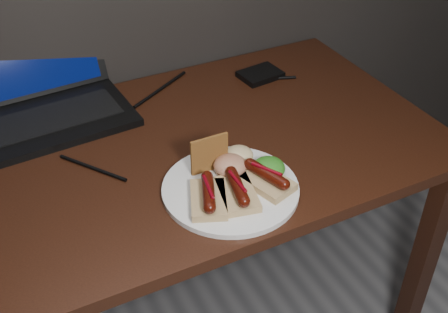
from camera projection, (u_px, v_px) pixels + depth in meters
desk at (148, 187)px, 1.32m from camera, size 1.40×0.70×0.75m
laptop at (40, 94)px, 1.38m from camera, size 0.41×0.35×0.25m
hard_drive at (260, 75)px, 1.56m from camera, size 0.12×0.10×0.02m
desk_cables at (108, 130)px, 1.35m from camera, size 1.06×0.39×0.01m
plate at (230, 189)px, 1.17m from camera, size 0.30×0.30×0.01m
bread_sausage_left at (208, 196)px, 1.11m from camera, size 0.11×0.13×0.04m
bread_sausage_center at (237, 191)px, 1.13m from camera, size 0.09×0.13×0.04m
bread_sausage_right at (266, 178)px, 1.16m from camera, size 0.10×0.13×0.04m
crispbread at (209, 154)px, 1.18m from camera, size 0.08×0.01×0.08m
salad_greens at (269, 168)px, 1.18m from camera, size 0.07×0.07×0.04m
salsa_mound at (230, 165)px, 1.19m from camera, size 0.07×0.07×0.04m
coleslaw_mound at (239, 155)px, 1.22m from camera, size 0.06×0.06×0.04m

